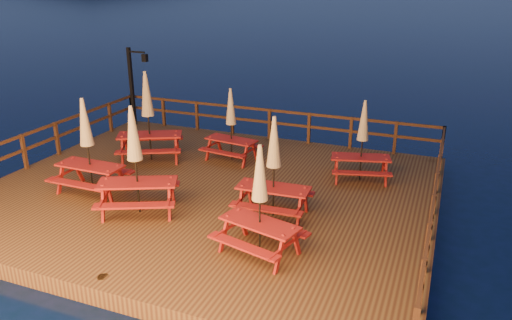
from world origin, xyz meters
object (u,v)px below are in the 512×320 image
(picnic_table_1, at_px, (260,199))
(lamp_post, at_px, (135,80))
(picnic_table_0, at_px, (148,115))
(picnic_table_2, at_px, (231,123))

(picnic_table_1, bearing_deg, lamp_post, 152.38)
(picnic_table_0, xyz_separation_m, picnic_table_2, (2.40, 0.92, -0.27))
(lamp_post, height_order, picnic_table_1, lamp_post)
(lamp_post, distance_m, picnic_table_0, 4.11)
(lamp_post, xyz_separation_m, picnic_table_0, (2.63, -3.14, -0.32))
(picnic_table_0, height_order, picnic_table_2, picnic_table_0)
(lamp_post, xyz_separation_m, picnic_table_2, (5.03, -2.21, -0.59))
(picnic_table_0, xyz_separation_m, picnic_table_1, (5.30, -4.03, -0.21))
(lamp_post, xyz_separation_m, picnic_table_1, (7.93, -7.17, -0.53))
(picnic_table_2, bearing_deg, picnic_table_0, -151.43)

